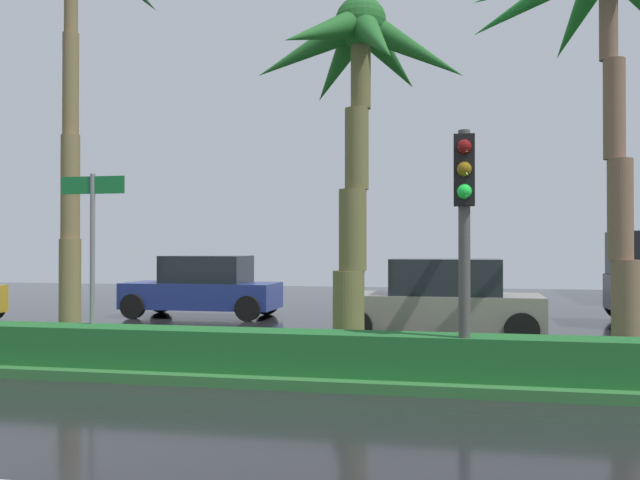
# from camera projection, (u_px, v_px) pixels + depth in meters

# --- Properties ---
(ground_plane) EXTENTS (90.00, 42.00, 0.10)m
(ground_plane) POSITION_uv_depth(u_px,v_px,m) (228.00, 356.00, 12.68)
(ground_plane) COLOR black
(median_strip) EXTENTS (85.50, 4.00, 0.15)m
(median_strip) POSITION_uv_depth(u_px,v_px,m) (209.00, 358.00, 11.70)
(median_strip) COLOR #2D6B33
(median_strip) RESTS_ON ground_plane
(median_hedge) EXTENTS (76.50, 0.70, 0.60)m
(median_hedge) POSITION_uv_depth(u_px,v_px,m) (175.00, 348.00, 10.33)
(median_hedge) COLOR #1E6028
(median_hedge) RESTS_ON median_strip
(palm_tree_centre) EXTENTS (3.88, 3.76, 6.20)m
(palm_tree_centre) POSITION_uv_depth(u_px,v_px,m) (357.00, 80.00, 11.91)
(palm_tree_centre) COLOR brown
(palm_tree_centre) RESTS_ON median_strip
(palm_tree_centre_right) EXTENTS (4.64, 4.69, 7.04)m
(palm_tree_centre_right) POSITION_uv_depth(u_px,v_px,m) (608.00, 10.00, 11.11)
(palm_tree_centre_right) COLOR brown
(palm_tree_centre_right) RESTS_ON median_strip
(traffic_signal_median_right) EXTENTS (0.28, 0.43, 3.42)m
(traffic_signal_median_right) POSITION_uv_depth(u_px,v_px,m) (464.00, 208.00, 9.26)
(traffic_signal_median_right) COLOR #4C4C47
(traffic_signal_median_right) RESTS_ON median_strip
(street_name_sign) EXTENTS (1.10, 0.08, 3.00)m
(street_name_sign) POSITION_uv_depth(u_px,v_px,m) (93.00, 241.00, 10.93)
(street_name_sign) COLOR slate
(street_name_sign) RESTS_ON median_strip
(car_in_traffic_second) EXTENTS (4.30, 2.02, 1.72)m
(car_in_traffic_second) POSITION_uv_depth(u_px,v_px,m) (203.00, 287.00, 19.30)
(car_in_traffic_second) COLOR navy
(car_in_traffic_second) RESTS_ON ground_plane
(car_in_traffic_third) EXTENTS (4.30, 2.02, 1.72)m
(car_in_traffic_third) POSITION_uv_depth(u_px,v_px,m) (441.00, 300.00, 14.66)
(car_in_traffic_third) COLOR gray
(car_in_traffic_third) RESTS_ON ground_plane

